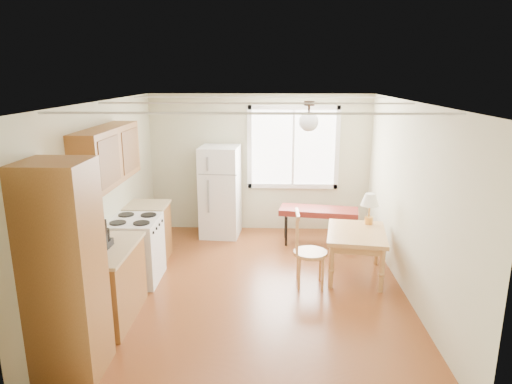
{
  "coord_description": "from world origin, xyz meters",
  "views": [
    {
      "loc": [
        0.22,
        -5.7,
        2.83
      ],
      "look_at": [
        -0.01,
        0.79,
        1.15
      ],
      "focal_mm": 32.0,
      "sensor_mm": 36.0,
      "label": 1
    }
  ],
  "objects_px": {
    "refrigerator": "(220,191)",
    "bench": "(319,212)",
    "chair": "(303,244)",
    "dining_table": "(356,238)"
  },
  "relations": [
    {
      "from": "dining_table",
      "to": "bench",
      "type": "bearing_deg",
      "value": 115.31
    },
    {
      "from": "refrigerator",
      "to": "bench",
      "type": "height_order",
      "value": "refrigerator"
    },
    {
      "from": "bench",
      "to": "chair",
      "type": "xyz_separation_m",
      "value": [
        -0.37,
        -1.67,
        0.06
      ]
    },
    {
      "from": "bench",
      "to": "dining_table",
      "type": "bearing_deg",
      "value": -63.71
    },
    {
      "from": "refrigerator",
      "to": "chair",
      "type": "xyz_separation_m",
      "value": [
        1.35,
        -2.0,
        -0.21
      ]
    },
    {
      "from": "refrigerator",
      "to": "dining_table",
      "type": "bearing_deg",
      "value": -33.5
    },
    {
      "from": "refrigerator",
      "to": "bench",
      "type": "relative_size",
      "value": 1.17
    },
    {
      "from": "bench",
      "to": "chair",
      "type": "relative_size",
      "value": 1.32
    },
    {
      "from": "refrigerator",
      "to": "dining_table",
      "type": "xyz_separation_m",
      "value": [
        2.13,
        -1.66,
        -0.24
      ]
    },
    {
      "from": "refrigerator",
      "to": "bench",
      "type": "xyz_separation_m",
      "value": [
        1.72,
        -0.33,
        -0.27
      ]
    }
  ]
}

